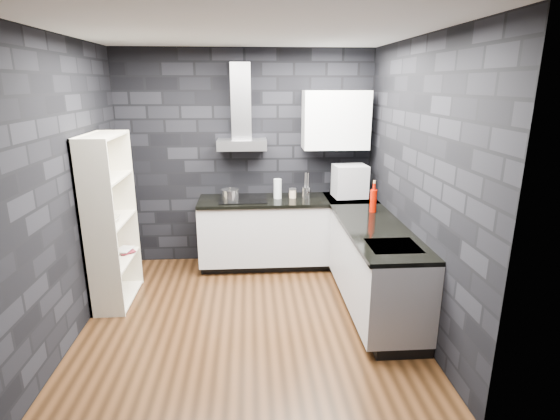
{
  "coord_description": "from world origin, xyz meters",
  "views": [
    {
      "loc": [
        0.05,
        -3.94,
        2.28
      ],
      "look_at": [
        0.35,
        0.45,
        1.0
      ],
      "focal_mm": 28.0,
      "sensor_mm": 36.0,
      "label": 1
    }
  ],
  "objects": [
    {
      "name": "counter_corner_top",
      "position": [
        1.3,
        1.3,
        0.88
      ],
      "size": [
        0.62,
        0.62,
        0.04
      ],
      "primitive_type": "cube",
      "color": "black",
      "rests_on": "counter_right_cab"
    },
    {
      "name": "upper_cabinet",
      "position": [
        1.1,
        1.43,
        1.85
      ],
      "size": [
        0.8,
        0.35,
        0.7
      ],
      "primitive_type": "cube",
      "color": "white",
      "rests_on": "wall_back"
    },
    {
      "name": "appliance_garage",
      "position": [
        1.27,
        1.23,
        1.12
      ],
      "size": [
        0.42,
        0.34,
        0.4
      ],
      "primitive_type": "cube",
      "rotation": [
        0.0,
        0.0,
        0.08
      ],
      "color": "#9D9EA4",
      "rests_on": "counter_back_top"
    },
    {
      "name": "toekick_back",
      "position": [
        0.5,
        1.34,
        0.05
      ],
      "size": [
        2.18,
        0.5,
        0.1
      ],
      "primitive_type": "cube",
      "color": "black",
      "rests_on": "ground"
    },
    {
      "name": "hood_chimney",
      "position": [
        -0.05,
        1.5,
        2.07
      ],
      "size": [
        0.24,
        0.2,
        0.9
      ],
      "primitive_type": "cube",
      "color": "#A3A3A8",
      "rests_on": "hood_body"
    },
    {
      "name": "utensil_crock",
      "position": [
        0.74,
        1.32,
        0.97
      ],
      "size": [
        0.14,
        0.14,
        0.14
      ],
      "primitive_type": "cylinder",
      "rotation": [
        0.0,
        0.0,
        0.38
      ],
      "color": "#B5B5B9",
      "rests_on": "counter_back_top"
    },
    {
      "name": "toekick_right",
      "position": [
        1.34,
        0.1,
        0.05
      ],
      "size": [
        0.5,
        1.78,
        0.1
      ],
      "primitive_type": "cube",
      "color": "black",
      "rests_on": "ground"
    },
    {
      "name": "fruit_bowl",
      "position": [
        -1.42,
        0.42,
        0.94
      ],
      "size": [
        0.25,
        0.25,
        0.06
      ],
      "primitive_type": "imported",
      "rotation": [
        0.0,
        0.0,
        -0.04
      ],
      "color": "silver",
      "rests_on": "bookshelf"
    },
    {
      "name": "hood_body",
      "position": [
        -0.05,
        1.43,
        1.56
      ],
      "size": [
        0.6,
        0.34,
        0.12
      ],
      "primitive_type": "cube",
      "color": "#A3A3A8",
      "rests_on": "wall_back"
    },
    {
      "name": "counter_right_cab",
      "position": [
        1.3,
        0.1,
        0.48
      ],
      "size": [
        0.6,
        1.8,
        0.76
      ],
      "primitive_type": "cube",
      "color": "silver",
      "rests_on": "ground"
    },
    {
      "name": "red_bottle",
      "position": [
        1.4,
        0.65,
        1.03
      ],
      "size": [
        0.09,
        0.09,
        0.25
      ],
      "primitive_type": "cylinder",
      "rotation": [
        0.0,
        0.0,
        -0.2
      ],
      "color": "#A60D00",
      "rests_on": "counter_right_top"
    },
    {
      "name": "bookshelf",
      "position": [
        -1.42,
        0.5,
        0.9
      ],
      "size": [
        0.49,
        0.85,
        1.8
      ],
      "primitive_type": "cube",
      "rotation": [
        0.0,
        0.0,
        0.2
      ],
      "color": "beige",
      "rests_on": "ground"
    },
    {
      "name": "glass_vase",
      "position": [
        0.38,
        1.32,
        1.02
      ],
      "size": [
        0.11,
        0.11,
        0.24
      ],
      "primitive_type": "cylinder",
      "rotation": [
        0.0,
        0.0,
        0.09
      ],
      "color": "silver",
      "rests_on": "counter_back_top"
    },
    {
      "name": "sink_rim",
      "position": [
        1.3,
        -0.4,
        0.89
      ],
      "size": [
        0.44,
        0.4,
        0.01
      ],
      "primitive_type": "cube",
      "color": "#A3A3A8",
      "rests_on": "counter_right_top"
    },
    {
      "name": "pot",
      "position": [
        -0.2,
        1.21,
        0.97
      ],
      "size": [
        0.22,
        0.22,
        0.12
      ],
      "primitive_type": "cylinder",
      "rotation": [
        0.0,
        0.0,
        0.05
      ],
      "color": "#B5B5B9",
      "rests_on": "cooktop"
    },
    {
      "name": "counter_back_cab",
      "position": [
        0.5,
        1.3,
        0.48
      ],
      "size": [
        2.2,
        0.6,
        0.76
      ],
      "primitive_type": "cube",
      "color": "silver",
      "rests_on": "ground"
    },
    {
      "name": "cooktop",
      "position": [
        -0.05,
        1.3,
        0.91
      ],
      "size": [
        0.58,
        0.5,
        0.01
      ],
      "primitive_type": "cube",
      "color": "black",
      "rests_on": "counter_back_top"
    },
    {
      "name": "counter_right_top",
      "position": [
        1.29,
        0.1,
        0.88
      ],
      "size": [
        0.62,
        1.8,
        0.04
      ],
      "primitive_type": "cube",
      "color": "black",
      "rests_on": "counter_right_cab"
    },
    {
      "name": "book_red",
      "position": [
        -1.43,
        0.69,
        0.57
      ],
      "size": [
        0.14,
        0.11,
        0.22
      ],
      "primitive_type": "imported",
      "rotation": [
        0.0,
        0.0,
        0.6
      ],
      "color": "maroon",
      "rests_on": "bookshelf"
    },
    {
      "name": "ground",
      "position": [
        0.0,
        0.0,
        0.0
      ],
      "size": [
        3.2,
        3.2,
        0.0
      ],
      "primitive_type": "plane",
      "color": "#422613"
    },
    {
      "name": "book_second",
      "position": [
        -1.44,
        0.73,
        0.59
      ],
      "size": [
        0.15,
        0.05,
        0.2
      ],
      "primitive_type": "imported",
      "rotation": [
        0.0,
        0.0,
        -0.23
      ],
      "color": "#B2B2B2",
      "rests_on": "bookshelf"
    },
    {
      "name": "wall_back",
      "position": [
        0.0,
        1.62,
        1.35
      ],
      "size": [
        3.2,
        0.05,
        2.7
      ],
      "primitive_type": "cube",
      "color": "black",
      "rests_on": "ground"
    },
    {
      "name": "wall_right",
      "position": [
        1.62,
        0.0,
        1.35
      ],
      "size": [
        0.05,
        3.2,
        2.7
      ],
      "primitive_type": "cube",
      "color": "black",
      "rests_on": "ground"
    },
    {
      "name": "wall_left",
      "position": [
        -1.62,
        0.0,
        1.35
      ],
      "size": [
        0.05,
        3.2,
        2.7
      ],
      "primitive_type": "cube",
      "color": "black",
      "rests_on": "ground"
    },
    {
      "name": "counter_back_top",
      "position": [
        0.5,
        1.29,
        0.88
      ],
      "size": [
        2.2,
        0.62,
        0.04
      ],
      "primitive_type": "cube",
      "color": "black",
      "rests_on": "counter_back_cab"
    },
    {
      "name": "storage_jar",
      "position": [
        0.57,
        1.33,
        0.95
      ],
      "size": [
        0.1,
        0.1,
        0.1
      ],
      "primitive_type": "cylinder",
      "rotation": [
        0.0,
        0.0,
        -0.2
      ],
      "color": "beige",
      "rests_on": "counter_back_top"
    },
    {
      "name": "ceiling",
      "position": [
        0.0,
        0.0,
        2.7
      ],
      "size": [
        3.2,
        3.2,
        0.0
      ],
      "primitive_type": "plane",
      "rotation": [
        3.14,
        0.0,
        0.0
      ],
      "color": "silver"
    },
    {
      "name": "wall_front",
      "position": [
        0.0,
        -1.62,
        1.35
      ],
      "size": [
        3.2,
        0.05,
        2.7
      ],
      "primitive_type": "cube",
      "color": "black",
      "rests_on": "ground"
    }
  ]
}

